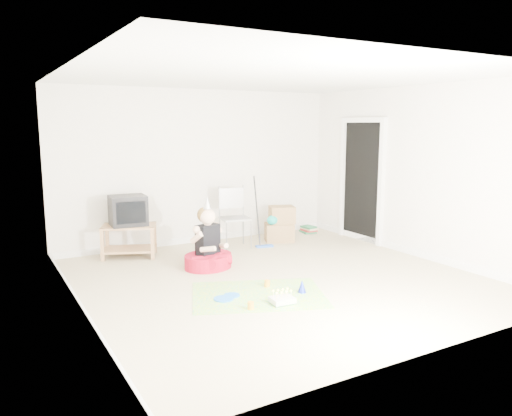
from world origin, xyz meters
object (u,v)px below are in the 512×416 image
tv_stand (129,238)px  folding_chair (235,218)px  seated_woman (208,252)px  crt_tv (128,210)px  cardboard_boxes (280,225)px  birthday_cake (282,301)px

tv_stand → folding_chair: (1.68, -0.28, 0.20)m
tv_stand → seated_woman: bearing=-55.1°
crt_tv → tv_stand: bearing=4.2°
tv_stand → folding_chair: 1.72m
tv_stand → crt_tv: (-0.00, 0.00, 0.43)m
cardboard_boxes → birthday_cake: 3.12m
tv_stand → cardboard_boxes: bearing=-5.7°
folding_chair → birthday_cake: size_ratio=3.65×
birthday_cake → crt_tv: bearing=107.8°
crt_tv → folding_chair: size_ratio=0.52×
crt_tv → folding_chair: folding_chair is taller
crt_tv → cardboard_boxes: (2.58, -0.26, -0.43)m
crt_tv → cardboard_boxes: bearing=-1.5°
seated_woman → birthday_cake: seated_woman is taller
crt_tv → birthday_cake: crt_tv is taller
birthday_cake → folding_chair: bearing=73.9°
seated_woman → folding_chair: bearing=44.5°
cardboard_boxes → tv_stand: bearing=174.3°
crt_tv → birthday_cake: size_ratio=1.91×
tv_stand → birthday_cake: (0.93, -2.89, -0.25)m
cardboard_boxes → seated_woman: bearing=-153.3°
tv_stand → cardboard_boxes: cardboard_boxes is taller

